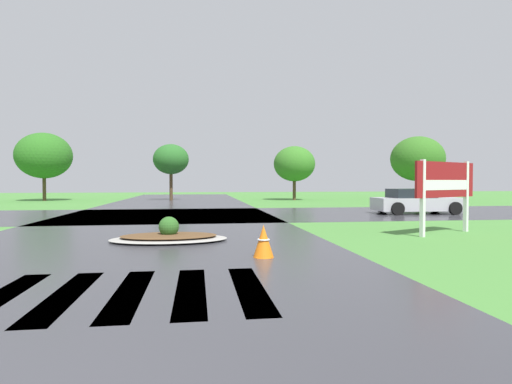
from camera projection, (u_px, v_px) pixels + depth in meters
asphalt_roadway at (148, 237)px, 12.33m from camera, size 10.09×80.00×0.01m
asphalt_cross_road at (167, 215)px, 20.37m from camera, size 90.00×9.08×0.01m
crosswalk_stripes at (98, 293)px, 6.15m from camera, size 4.95×2.92×0.01m
estate_billboard at (446, 183)px, 13.04m from camera, size 2.77×1.42×2.31m
median_island at (169, 236)px, 11.55m from camera, size 3.23×1.88×0.68m
car_white_sedan at (416, 202)px, 21.26m from camera, size 4.41×2.22×1.27m
traffic_cone at (263, 242)px, 9.07m from camera, size 0.45×0.45×0.71m
background_treeline at (245, 159)px, 35.97m from camera, size 36.57×7.15×5.71m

